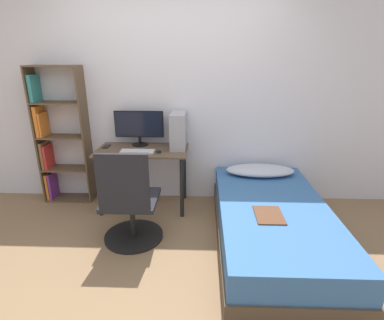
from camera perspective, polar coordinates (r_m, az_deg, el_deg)
The scene contains 13 objects.
ground_plane at distance 2.74m, azimuth -5.89°, elevation -20.56°, with size 14.00×14.00×0.00m, color #846647.
wall_back at distance 3.63m, azimuth -3.34°, elevation 11.36°, with size 8.00×0.05×2.50m.
desk at distance 3.53m, azimuth -9.36°, elevation 0.20°, with size 1.04×0.57×0.73m.
bookshelf at distance 3.97m, azimuth -24.42°, elevation 3.70°, with size 0.59×0.25×1.65m.
office_chair at distance 2.97m, azimuth -11.70°, elevation -9.13°, with size 0.59×0.59×0.97m.
bed at distance 3.05m, azimuth 14.94°, elevation -11.76°, with size 1.04×2.01×0.42m.
pillow at distance 3.60m, azimuth 12.84°, elevation -1.93°, with size 0.79×0.36×0.11m.
magazine at distance 2.75m, azimuth 14.42°, elevation -10.12°, with size 0.24×0.32×0.01m.
monitor at distance 3.61m, azimuth -10.05°, elevation 6.37°, with size 0.58×0.20×0.41m.
keyboard at distance 3.39m, azimuth -10.35°, elevation 1.63°, with size 0.38×0.13×0.02m.
pc_tower at distance 3.46m, azimuth -2.62°, elevation 5.63°, with size 0.17×0.37×0.41m.
mouse at distance 3.35m, azimuth -6.36°, elevation 1.60°, with size 0.06×0.09×0.02m.
phone at distance 3.68m, azimuth -15.97°, elevation 2.50°, with size 0.07×0.14×0.01m.
Camera 1 is at (0.34, -2.08, 1.75)m, focal length 28.00 mm.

